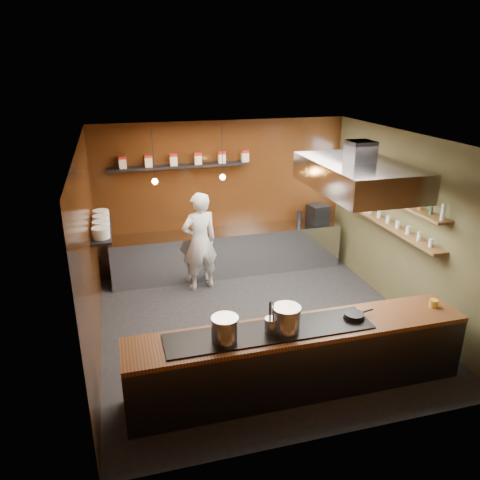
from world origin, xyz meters
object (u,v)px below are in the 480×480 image
object	(u,v)px
extractor_hood	(358,176)
stockpot_small	(286,319)
stockpot_large	(225,329)
chef	(200,242)
espresso_machine	(318,214)

from	to	relation	value
extractor_hood	stockpot_small	distance (m)	2.41
extractor_hood	stockpot_small	bearing A→B (deg)	-140.37
stockpot_large	chef	bearing A→B (deg)	84.50
stockpot_large	stockpot_small	distance (m)	0.77
extractor_hood	stockpot_large	bearing A→B (deg)	-150.86
espresso_machine	chef	bearing A→B (deg)	-177.07
stockpot_large	espresso_machine	distance (m)	4.84
extractor_hood	chef	bearing A→B (deg)	134.04
extractor_hood	stockpot_small	xyz separation A→B (m)	(-1.51, -1.25, -1.40)
stockpot_large	stockpot_small	world-z (taller)	stockpot_small
stockpot_large	stockpot_small	size ratio (longest dim) A/B	0.93
espresso_machine	chef	world-z (taller)	chef
extractor_hood	chef	xyz separation A→B (m)	(-1.97, 2.03, -1.57)
stockpot_large	stockpot_small	xyz separation A→B (m)	(0.77, 0.02, 0.01)
stockpot_small	chef	xyz separation A→B (m)	(-0.45, 3.28, -0.17)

